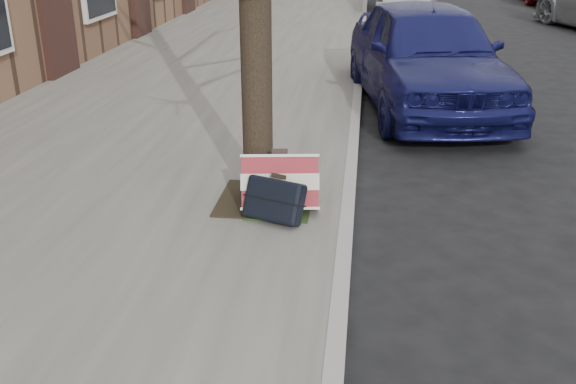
# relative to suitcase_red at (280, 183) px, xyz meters

# --- Properties ---
(ground) EXTENTS (120.00, 120.00, 0.00)m
(ground) POSITION_rel_suitcase_red_xyz_m (1.84, -1.01, -0.38)
(ground) COLOR black
(ground) RESTS_ON ground
(near_sidewalk) EXTENTS (5.00, 70.00, 0.12)m
(near_sidewalk) POSITION_rel_suitcase_red_xyz_m (-1.86, 13.99, -0.32)
(near_sidewalk) COLOR gray
(near_sidewalk) RESTS_ON ground
(dirt_patch) EXTENTS (0.85, 0.85, 0.02)m
(dirt_patch) POSITION_rel_suitcase_red_xyz_m (-0.16, 0.19, -0.25)
(dirt_patch) COLOR black
(dirt_patch) RESTS_ON near_sidewalk
(suitcase_red) EXTENTS (0.70, 0.45, 0.51)m
(suitcase_red) POSITION_rel_suitcase_red_xyz_m (0.00, 0.00, 0.00)
(suitcase_red) COLOR maroon
(suitcase_red) RESTS_ON near_sidewalk
(suitcase_navy) EXTENTS (0.58, 0.45, 0.40)m
(suitcase_navy) POSITION_rel_suitcase_red_xyz_m (-0.01, -0.23, -0.06)
(suitcase_navy) COLOR black
(suitcase_navy) RESTS_ON near_sidewalk
(car_near_front) EXTENTS (2.47, 4.63, 1.50)m
(car_near_front) POSITION_rel_suitcase_red_xyz_m (1.53, 4.07, 0.37)
(car_near_front) COLOR #12154D
(car_near_front) RESTS_ON ground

